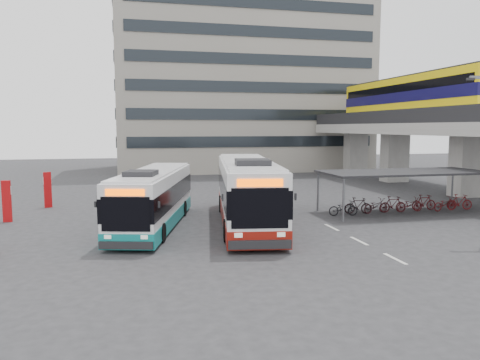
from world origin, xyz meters
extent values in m
plane|color=#28282B|center=(0.00, 0.00, 0.00)|extent=(120.00, 120.00, 0.00)
cube|color=gray|center=(17.00, 8.00, 2.30)|extent=(2.20, 1.60, 4.60)
cube|color=gray|center=(17.00, 18.00, 2.30)|extent=(2.20, 1.60, 4.60)
cube|color=gray|center=(17.00, 26.00, 2.30)|extent=(2.20, 1.60, 4.60)
cube|color=gray|center=(17.00, 12.00, 5.05)|extent=(8.00, 32.00, 0.90)
cube|color=black|center=(13.25, 12.00, 6.05)|extent=(0.35, 32.00, 1.10)
cube|color=black|center=(20.75, 12.00, 6.05)|extent=(0.35, 32.00, 1.10)
cube|color=yellow|center=(17.00, 15.59, 7.60)|extent=(2.90, 20.00, 3.90)
cube|color=#0E0A3C|center=(17.00, 15.59, 7.80)|extent=(2.98, 20.02, 0.90)
cube|color=black|center=(17.00, 15.59, 8.60)|extent=(2.96, 19.20, 0.70)
cube|color=black|center=(17.00, 15.59, 9.55)|extent=(2.70, 19.60, 0.25)
cylinder|color=#595B60|center=(3.70, 4.80, 1.20)|extent=(0.12, 0.12, 2.40)
cylinder|color=#595B60|center=(13.30, 4.80, 1.20)|extent=(0.12, 0.12, 2.40)
cylinder|color=#595B60|center=(3.70, 1.20, 1.20)|extent=(0.12, 0.12, 2.40)
cube|color=black|center=(8.50, 3.00, 2.48)|extent=(10.00, 4.00, 0.12)
imported|color=black|center=(4.50, 3.00, 0.45)|extent=(1.71, 0.60, 0.90)
imported|color=black|center=(5.64, 3.00, 0.50)|extent=(1.66, 0.47, 1.00)
imported|color=black|center=(6.79, 3.00, 0.45)|extent=(1.71, 0.60, 0.90)
imported|color=black|center=(7.93, 3.00, 0.50)|extent=(1.66, 0.47, 1.00)
imported|color=#350C0F|center=(9.07, 3.00, 0.45)|extent=(1.71, 0.60, 0.90)
imported|color=#3F0C0F|center=(10.21, 3.00, 0.50)|extent=(1.66, 0.47, 1.00)
imported|color=#490C0F|center=(11.36, 3.00, 0.45)|extent=(1.71, 0.60, 0.90)
imported|color=#540C0F|center=(12.50, 3.00, 0.50)|extent=(1.66, 0.47, 1.00)
cube|color=gray|center=(6.00, 36.00, 12.50)|extent=(30.00, 15.00, 25.00)
cube|color=beige|center=(2.50, -6.00, 0.01)|extent=(0.15, 1.60, 0.01)
cube|color=beige|center=(2.50, -3.00, 0.01)|extent=(0.15, 1.60, 0.01)
cube|color=beige|center=(2.50, 0.00, 0.01)|extent=(0.15, 1.60, 0.01)
cube|color=white|center=(-1.56, 1.97, 1.89)|extent=(4.58, 12.71, 2.85)
cube|color=maroon|center=(-1.56, 1.97, 0.57)|extent=(4.63, 12.75, 0.78)
cube|color=black|center=(-1.56, 1.97, 2.02)|extent=(4.65, 12.74, 1.19)
cube|color=#F24F00|center=(-2.54, -4.17, 2.96)|extent=(1.84, 0.37, 0.31)
cube|color=black|center=(-2.05, -1.10, 3.55)|extent=(1.83, 1.89, 0.29)
cylinder|color=black|center=(-3.42, -1.77, 0.52)|extent=(0.47, 1.07, 1.04)
cylinder|color=black|center=(0.22, 5.21, 0.52)|extent=(0.47, 1.07, 1.04)
cube|color=white|center=(-6.45, 2.35, 1.63)|extent=(4.98, 10.96, 2.46)
cube|color=#0D7878|center=(-6.45, 2.35, 0.49)|extent=(5.03, 11.01, 0.67)
cube|color=black|center=(-6.45, 2.35, 1.75)|extent=(5.05, 11.00, 1.03)
cube|color=#F24F00|center=(-7.84, -2.83, 2.55)|extent=(1.56, 0.49, 0.27)
cube|color=black|center=(-7.14, -0.24, 3.06)|extent=(1.69, 1.74, 0.25)
cylinder|color=black|center=(-8.36, -0.69, 0.45)|extent=(0.49, 0.93, 0.89)
cylinder|color=black|center=(-4.65, 4.98, 0.45)|extent=(0.49, 0.93, 0.89)
imported|color=black|center=(-0.34, 0.65, 0.78)|extent=(0.38, 0.58, 1.57)
cube|color=black|center=(7.38, -3.70, 7.32)|extent=(0.36, 0.24, 0.11)
cube|color=#AF0A0D|center=(-14.25, 5.37, 1.15)|extent=(0.47, 0.17, 2.30)
cube|color=white|center=(-14.25, 5.37, 1.75)|extent=(0.50, 0.08, 0.46)
cube|color=#AF0A0D|center=(-12.87, 9.86, 1.15)|extent=(0.48, 0.29, 2.31)
cube|color=white|center=(-12.87, 9.86, 1.76)|extent=(0.49, 0.21, 0.46)
camera|label=1|loc=(-7.56, -22.12, 5.16)|focal=35.00mm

